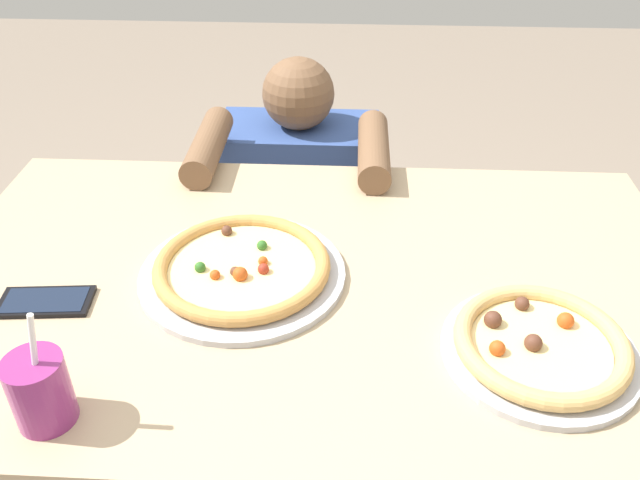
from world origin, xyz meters
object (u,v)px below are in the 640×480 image
at_px(pizza_far, 242,268).
at_px(drink_cup_colored, 40,390).
at_px(cell_phone, 46,302).
at_px(diner_seated, 301,235).
at_px(pizza_near, 540,346).

xyz_separation_m(pizza_far, drink_cup_colored, (-0.22, -0.32, 0.04)).
bearing_deg(cell_phone, pizza_far, 16.34).
bearing_deg(drink_cup_colored, cell_phone, 112.93).
height_order(cell_phone, diner_seated, diner_seated).
distance_m(pizza_near, drink_cup_colored, 0.71).
bearing_deg(pizza_near, pizza_far, 160.37).
relative_size(pizza_far, diner_seated, 0.39).
distance_m(pizza_near, cell_phone, 0.79).
height_order(pizza_near, drink_cup_colored, drink_cup_colored).
bearing_deg(pizza_near, drink_cup_colored, -167.16).
bearing_deg(pizza_far, diner_seated, 85.99).
bearing_deg(diner_seated, cell_phone, -115.93).
xyz_separation_m(drink_cup_colored, cell_phone, (-0.10, 0.23, -0.05)).
bearing_deg(cell_phone, drink_cup_colored, -67.07).
relative_size(pizza_near, pizza_far, 0.82).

